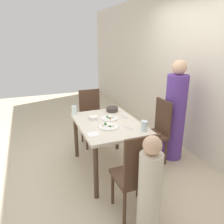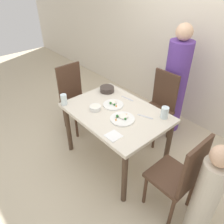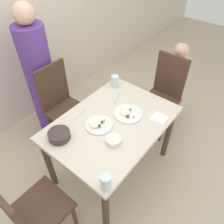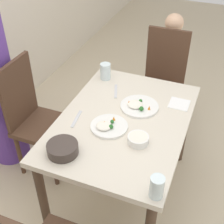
# 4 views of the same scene
# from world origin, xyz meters

# --- Properties ---
(ground_plane) EXTENTS (10.00, 10.00, 0.00)m
(ground_plane) POSITION_xyz_m (0.00, 0.00, 0.00)
(ground_plane) COLOR beige
(wall_back) EXTENTS (10.00, 0.06, 2.70)m
(wall_back) POSITION_xyz_m (0.00, 1.51, 1.35)
(wall_back) COLOR beige
(wall_back) RESTS_ON ground_plane
(dining_table) EXTENTS (1.18, 0.84, 0.75)m
(dining_table) POSITION_xyz_m (0.00, 0.00, 0.65)
(dining_table) COLOR beige
(dining_table) RESTS_ON ground_plane
(chair_adult_spot) EXTENTS (0.40, 0.40, 0.99)m
(chair_adult_spot) POSITION_xyz_m (0.04, 0.77, 0.52)
(chair_adult_spot) COLOR #4C3323
(chair_adult_spot) RESTS_ON ground_plane
(chair_child_spot) EXTENTS (0.40, 0.40, 0.99)m
(chair_child_spot) POSITION_xyz_m (0.94, -0.05, 0.52)
(chair_child_spot) COLOR #4C3323
(chair_child_spot) RESTS_ON ground_plane
(chair_empty_left) EXTENTS (0.40, 0.40, 0.99)m
(chair_empty_left) POSITION_xyz_m (-0.94, 0.02, 0.52)
(chair_empty_left) COLOR #4C3323
(chair_empty_left) RESTS_ON ground_plane
(person_adult) EXTENTS (0.32, 0.32, 1.57)m
(person_adult) POSITION_xyz_m (0.04, 1.09, 0.73)
(person_adult) COLOR #5B3893
(person_adult) RESTS_ON ground_plane
(person_child) EXTENTS (0.22, 0.22, 1.07)m
(person_child) POSITION_xyz_m (1.21, -0.05, 0.50)
(person_child) COLOR beige
(person_child) RESTS_ON ground_plane
(bowl_curry) EXTENTS (0.19, 0.19, 0.07)m
(bowl_curry) POSITION_xyz_m (-0.43, 0.23, 0.78)
(bowl_curry) COLOR #3D332D
(bowl_curry) RESTS_ON dining_table
(plate_rice_adult) EXTENTS (0.24, 0.24, 0.05)m
(plate_rice_adult) POSITION_xyz_m (-0.12, 0.06, 0.76)
(plate_rice_adult) COLOR white
(plate_rice_adult) RESTS_ON dining_table
(plate_rice_child) EXTENTS (0.27, 0.27, 0.05)m
(plate_rice_child) POSITION_xyz_m (0.17, -0.06, 0.76)
(plate_rice_child) COLOR white
(plate_rice_child) RESTS_ON dining_table
(bowl_rice_small) EXTENTS (0.13, 0.13, 0.05)m
(bowl_rice_small) POSITION_xyz_m (-0.18, -0.16, 0.77)
(bowl_rice_small) COLOR white
(bowl_rice_small) RESTS_ON dining_table
(glass_water_tall) EXTENTS (0.08, 0.08, 0.13)m
(glass_water_tall) POSITION_xyz_m (-0.52, -0.37, 0.81)
(glass_water_tall) COLOR silver
(glass_water_tall) RESTS_ON dining_table
(glass_water_short) EXTENTS (0.08, 0.08, 0.13)m
(glass_water_short) POSITION_xyz_m (0.44, 0.31, 0.81)
(glass_water_short) COLOR silver
(glass_water_short) RESTS_ON dining_table
(napkin_folded) EXTENTS (0.14, 0.14, 0.01)m
(napkin_folded) POSITION_xyz_m (0.31, -0.31, 0.75)
(napkin_folded) COLOR white
(napkin_folded) RESTS_ON dining_table
(fork_steel) EXTENTS (0.18, 0.04, 0.01)m
(fork_steel) POSITION_xyz_m (-0.11, 0.29, 0.75)
(fork_steel) COLOR silver
(fork_steel) RESTS_ON dining_table
(spoon_steel) EXTENTS (0.18, 0.08, 0.01)m
(spoon_steel) POSITION_xyz_m (0.30, 0.17, 0.75)
(spoon_steel) COLOR silver
(spoon_steel) RESTS_ON dining_table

